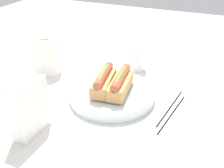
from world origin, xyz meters
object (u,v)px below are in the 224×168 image
at_px(serving_bowl, 112,94).
at_px(napkin_box, 29,108).
at_px(hotdog_back, 104,81).
at_px(water_glass, 137,59).
at_px(hotdog_front, 121,83).
at_px(chopstick_far, 172,113).
at_px(chopstick_near, 170,107).
at_px(paper_towel_roll, 46,55).

bearing_deg(serving_bowl, napkin_box, 150.59).
distance_m(hotdog_back, water_glass, 0.24).
xyz_separation_m(hotdog_front, water_glass, (0.23, 0.02, -0.02)).
bearing_deg(chopstick_far, chopstick_near, 30.30).
relative_size(hotdog_front, chopstick_far, 0.70).
bearing_deg(hotdog_front, napkin_box, 146.15).
xyz_separation_m(water_glass, paper_towel_roll, (-0.15, 0.31, 0.03)).
bearing_deg(napkin_box, water_glass, -14.01).
relative_size(serving_bowl, hotdog_front, 1.77).
xyz_separation_m(serving_bowl, hotdog_front, (0.00, -0.03, 0.04)).
relative_size(serving_bowl, water_glass, 3.04).
height_order(hotdog_front, hotdog_back, same).
xyz_separation_m(water_glass, napkin_box, (-0.47, 0.14, 0.03)).
distance_m(serving_bowl, chopstick_far, 0.20).
distance_m(hotdog_front, hotdog_back, 0.06).
xyz_separation_m(hotdog_front, napkin_box, (-0.24, 0.16, 0.01)).
bearing_deg(chopstick_near, chopstick_far, -150.44).
bearing_deg(paper_towel_roll, serving_bowl, -105.67).
height_order(serving_bowl, napkin_box, napkin_box).
distance_m(serving_bowl, napkin_box, 0.28).
relative_size(water_glass, napkin_box, 0.60).
relative_size(hotdog_front, hotdog_back, 0.99).
bearing_deg(chopstick_far, napkin_box, 132.80).
relative_size(paper_towel_roll, chopstick_far, 0.61).
height_order(serving_bowl, hotdog_back, hotdog_back).
distance_m(hotdog_back, napkin_box, 0.25).
height_order(serving_bowl, chopstick_far, serving_bowl).
bearing_deg(paper_towel_roll, water_glass, -63.78).
relative_size(hotdog_back, chopstick_near, 0.71).
bearing_deg(hotdog_back, chopstick_far, -91.73).
relative_size(water_glass, paper_towel_roll, 0.67).
bearing_deg(hotdog_back, napkin_box, 155.60).
distance_m(water_glass, chopstick_far, 0.32).
height_order(hotdog_back, paper_towel_roll, paper_towel_roll).
height_order(serving_bowl, paper_towel_roll, paper_towel_roll).
distance_m(chopstick_near, chopstick_far, 0.03).
relative_size(water_glass, chopstick_near, 0.41).
bearing_deg(napkin_box, hotdog_back, -22.24).
distance_m(hotdog_back, chopstick_near, 0.22).
distance_m(water_glass, napkin_box, 0.49).
relative_size(serving_bowl, chopstick_near, 1.25).
bearing_deg(napkin_box, paper_towel_roll, 30.31).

